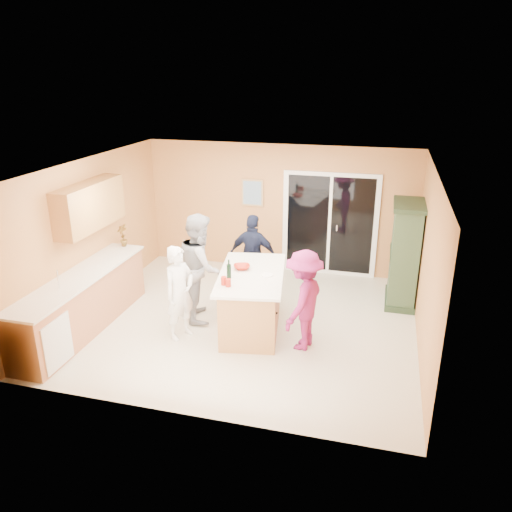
% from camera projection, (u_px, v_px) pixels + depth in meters
% --- Properties ---
extents(floor, '(5.50, 5.50, 0.00)m').
position_uv_depth(floor, '(246.00, 321.00, 8.35)').
color(floor, beige).
rests_on(floor, ground).
extents(ceiling, '(5.50, 5.00, 0.10)m').
position_uv_depth(ceiling, '(245.00, 166.00, 7.43)').
color(ceiling, white).
rests_on(ceiling, wall_back).
extents(wall_back, '(5.50, 0.10, 2.60)m').
position_uv_depth(wall_back, '(279.00, 208.00, 10.15)').
color(wall_back, '#F2AA63').
rests_on(wall_back, ground).
extents(wall_front, '(5.50, 0.10, 2.60)m').
position_uv_depth(wall_front, '(185.00, 321.00, 5.63)').
color(wall_front, '#F2AA63').
rests_on(wall_front, ground).
extents(wall_left, '(0.10, 5.00, 2.60)m').
position_uv_depth(wall_left, '(91.00, 235.00, 8.55)').
color(wall_left, '#F2AA63').
rests_on(wall_left, ground).
extents(wall_right, '(0.10, 5.00, 2.60)m').
position_uv_depth(wall_right, '(427.00, 265.00, 7.24)').
color(wall_right, '#F2AA63').
rests_on(wall_right, ground).
extents(left_cabinet_run, '(0.65, 3.05, 1.24)m').
position_uv_depth(left_cabinet_run, '(77.00, 307.00, 7.82)').
color(left_cabinet_run, '#B16A44').
rests_on(left_cabinet_run, floor).
extents(upper_cabinets, '(0.35, 1.60, 0.75)m').
position_uv_depth(upper_cabinets, '(90.00, 206.00, 8.12)').
color(upper_cabinets, '#B16A44').
rests_on(upper_cabinets, wall_left).
extents(sliding_door, '(1.90, 0.07, 2.10)m').
position_uv_depth(sliding_door, '(330.00, 225.00, 9.96)').
color(sliding_door, white).
rests_on(sliding_door, floor).
extents(framed_picture, '(0.46, 0.04, 0.56)m').
position_uv_depth(framed_picture, '(252.00, 193.00, 10.16)').
color(framed_picture, tan).
rests_on(framed_picture, wall_back).
extents(kitchen_island, '(1.28, 1.97, 0.96)m').
position_uv_depth(kitchen_island, '(252.00, 303.00, 7.99)').
color(kitchen_island, '#B16A44').
rests_on(kitchen_island, floor).
extents(green_hutch, '(0.53, 1.01, 1.85)m').
position_uv_depth(green_hutch, '(404.00, 255.00, 8.73)').
color(green_hutch, '#223723').
rests_on(green_hutch, floor).
extents(woman_white, '(0.56, 0.65, 1.50)m').
position_uv_depth(woman_white, '(180.00, 293.00, 7.64)').
color(woman_white, white).
rests_on(woman_white, floor).
extents(woman_grey, '(0.95, 1.06, 1.81)m').
position_uv_depth(woman_grey, '(201.00, 267.00, 8.22)').
color(woman_grey, '#9A9A9C').
rests_on(woman_grey, floor).
extents(woman_navy, '(0.93, 0.44, 1.55)m').
position_uv_depth(woman_navy, '(253.00, 256.00, 9.05)').
color(woman_navy, '#161A32').
rests_on(woman_navy, floor).
extents(woman_magenta, '(0.78, 1.10, 1.54)m').
position_uv_depth(woman_magenta, '(303.00, 300.00, 7.34)').
color(woman_magenta, '#982163').
rests_on(woman_magenta, floor).
extents(serving_bowl, '(0.34, 0.34, 0.06)m').
position_uv_depth(serving_bowl, '(242.00, 267.00, 7.97)').
color(serving_bowl, '#A62112').
rests_on(serving_bowl, kitchen_island).
extents(tulip_vase, '(0.26, 0.22, 0.41)m').
position_uv_depth(tulip_vase, '(123.00, 235.00, 9.00)').
color(tulip_vase, '#AF2711').
rests_on(tulip_vase, left_cabinet_run).
extents(tumbler_near, '(0.11, 0.11, 0.13)m').
position_uv_depth(tumbler_near, '(224.00, 281.00, 7.37)').
color(tumbler_near, '#A62112').
rests_on(tumbler_near, kitchen_island).
extents(tumbler_far, '(0.09, 0.09, 0.12)m').
position_uv_depth(tumbler_far, '(228.00, 283.00, 7.31)').
color(tumbler_far, '#A62112').
rests_on(tumbler_far, kitchen_island).
extents(wine_bottle, '(0.07, 0.07, 0.30)m').
position_uv_depth(wine_bottle, '(229.00, 271.00, 7.59)').
color(wine_bottle, black).
rests_on(wine_bottle, kitchen_island).
extents(white_plate, '(0.24, 0.24, 0.01)m').
position_uv_depth(white_plate, '(267.00, 275.00, 7.73)').
color(white_plate, white).
rests_on(white_plate, kitchen_island).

